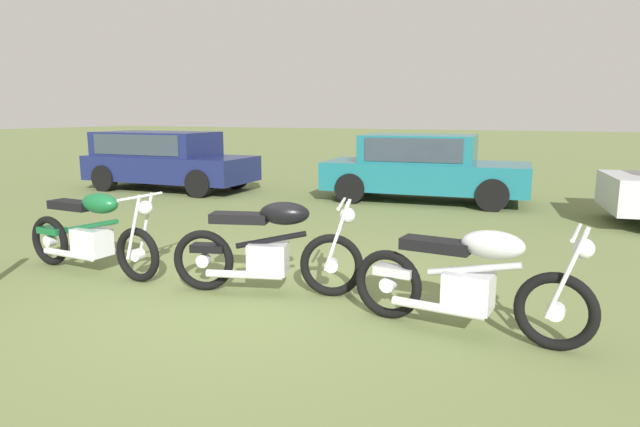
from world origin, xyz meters
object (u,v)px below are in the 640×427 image
at_px(motorcycle_black, 268,248).
at_px(car_navy, 164,156).
at_px(car_teal, 422,164).
at_px(motorcycle_green, 92,233).
at_px(motorcycle_silver, 469,280).

relative_size(motorcycle_black, car_navy, 0.47).
xyz_separation_m(car_navy, car_teal, (6.29, 0.90, -0.04)).
height_order(motorcycle_green, car_teal, car_teal).
bearing_deg(car_navy, car_teal, 5.56).
relative_size(motorcycle_black, car_teal, 0.45).
bearing_deg(motorcycle_silver, car_teal, 112.14).
height_order(motorcycle_green, car_navy, car_navy).
bearing_deg(car_navy, motorcycle_green, -58.46).
relative_size(motorcycle_green, motorcycle_silver, 1.02).
bearing_deg(car_teal, car_navy, -177.25).
distance_m(motorcycle_silver, car_navy, 10.48).
bearing_deg(motorcycle_black, motorcycle_silver, -22.72).
bearing_deg(car_teal, motorcycle_silver, -77.81).
height_order(motorcycle_black, car_navy, car_navy).
distance_m(motorcycle_green, motorcycle_silver, 4.36).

